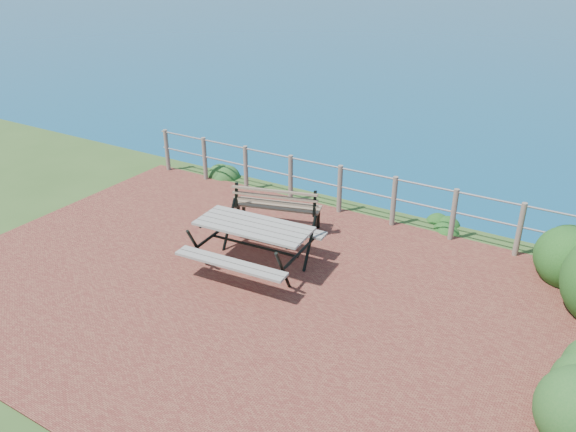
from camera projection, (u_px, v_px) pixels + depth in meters
name	position (u px, v px, depth m)	size (l,w,h in m)	color
ground	(244.00, 290.00, 8.90)	(10.00, 7.00, 0.12)	maroon
safety_railing	(340.00, 187.00, 11.23)	(9.40, 0.10, 1.00)	#6B5B4C
picnic_table	(254.00, 242.00, 9.27)	(1.96, 1.65, 0.80)	gray
park_bench	(278.00, 199.00, 10.60)	(1.68, 0.85, 0.92)	brown
shrub_lip_west	(228.00, 176.00, 13.30)	(0.66, 0.66, 0.35)	#20551F
shrub_lip_east	(441.00, 226.00, 10.93)	(0.66, 0.66, 0.35)	#184816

